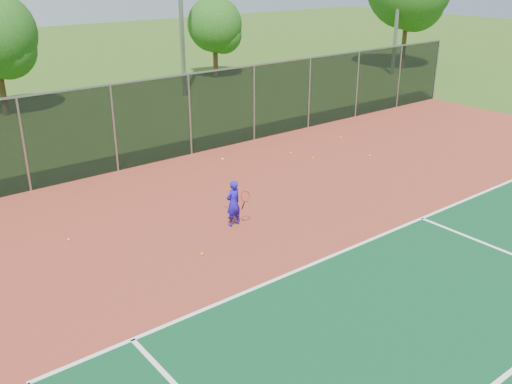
{
  "coord_description": "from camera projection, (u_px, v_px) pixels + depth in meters",
  "views": [
    {
      "loc": [
        -10.74,
        -5.61,
        6.8
      ],
      "look_at": [
        -2.4,
        5.0,
        1.3
      ],
      "focal_mm": 40.0,
      "sensor_mm": 36.0,
      "label": 1
    }
  ],
  "objects": [
    {
      "name": "ground",
      "position": [
        477.0,
        287.0,
        12.8
      ],
      "size": [
        120.0,
        120.0,
        0.0
      ],
      "primitive_type": "plane",
      "color": "#2E4F16",
      "rests_on": "ground"
    },
    {
      "name": "court_apron",
      "position": [
        405.0,
        253.0,
        14.25
      ],
      "size": [
        30.0,
        20.0,
        0.02
      ],
      "primitive_type": "cube",
      "color": "#973826",
      "rests_on": "ground"
    },
    {
      "name": "fence_back",
      "position": [
        190.0,
        114.0,
        20.95
      ],
      "size": [
        30.0,
        0.06,
        3.03
      ],
      "color": "black",
      "rests_on": "court_apron"
    },
    {
      "name": "tennis_player",
      "position": [
        233.0,
        203.0,
        15.49
      ],
      "size": [
        0.59,
        0.59,
        1.98
      ],
      "color": "#1D12AF",
      "rests_on": "court_apron"
    },
    {
      "name": "practice_ball_0",
      "position": [
        69.0,
        240.0,
        14.83
      ],
      "size": [
        0.07,
        0.07,
        0.07
      ],
      "primitive_type": "sphere",
      "color": "yellow",
      "rests_on": "court_apron"
    },
    {
      "name": "practice_ball_1",
      "position": [
        370.0,
        156.0,
        21.21
      ],
      "size": [
        0.07,
        0.07,
        0.07
      ],
      "primitive_type": "sphere",
      "color": "yellow",
      "rests_on": "court_apron"
    },
    {
      "name": "practice_ball_2",
      "position": [
        341.0,
        137.0,
        23.37
      ],
      "size": [
        0.07,
        0.07,
        0.07
      ],
      "primitive_type": "sphere",
      "color": "yellow",
      "rests_on": "court_apron"
    },
    {
      "name": "practice_ball_3",
      "position": [
        291.0,
        153.0,
        21.48
      ],
      "size": [
        0.07,
        0.07,
        0.07
      ],
      "primitive_type": "sphere",
      "color": "yellow",
      "rests_on": "court_apron"
    },
    {
      "name": "practice_ball_5",
      "position": [
        312.0,
        158.0,
        20.96
      ],
      "size": [
        0.07,
        0.07,
        0.07
      ],
      "primitive_type": "sphere",
      "color": "yellow",
      "rests_on": "court_apron"
    },
    {
      "name": "practice_ball_6",
      "position": [
        202.0,
        254.0,
        14.12
      ],
      "size": [
        0.07,
        0.07,
        0.07
      ],
      "primitive_type": "sphere",
      "color": "yellow",
      "rests_on": "court_apron"
    },
    {
      "name": "tree_back_mid",
      "position": [
        217.0,
        27.0,
        34.5
      ],
      "size": [
        3.31,
        3.31,
        4.86
      ],
      "color": "#3B2815",
      "rests_on": "ground"
    }
  ]
}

